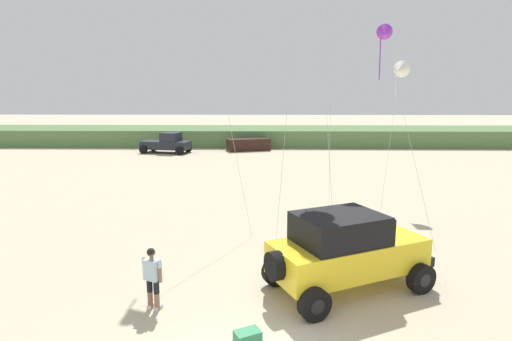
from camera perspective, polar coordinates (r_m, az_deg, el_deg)
The scene contains 8 objects.
dune_ridge at distance 47.10m, azimuth -5.01°, elevation 4.89°, with size 90.00×8.93×1.81m, color #567A47.
jeep at distance 11.90m, azimuth 12.59°, elevation -10.78°, with size 5.00×3.99×2.26m.
person_watching at distance 11.05m, azimuth -14.35°, elevation -14.05°, with size 0.58×0.42×1.67m.
cooler_box at distance 9.66m, azimuth -1.19°, elevation -22.59°, with size 0.56×0.36×0.38m, color #2D7F51.
distant_pickup at distance 40.11m, azimuth -12.38°, elevation 3.76°, with size 4.89×3.21×1.98m.
distant_sedan at distance 40.95m, azimuth -1.07°, elevation 3.66°, with size 4.20×1.70×1.20m, color black.
kite_red_delta at distance 21.78m, azimuth 19.52°, elevation 13.13°, with size 2.59×5.39×7.23m.
kite_pink_ribbon at distance 19.76m, azimuth 17.64°, elevation 17.82°, with size 1.18×5.59×8.58m.
Camera 1 is at (0.06, -7.63, 5.46)m, focal length 28.47 mm.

